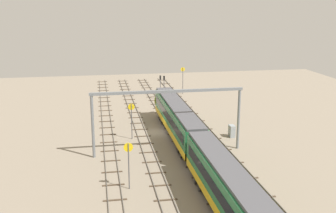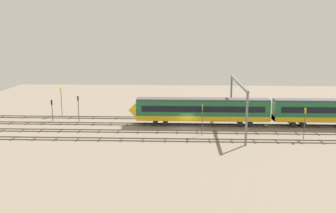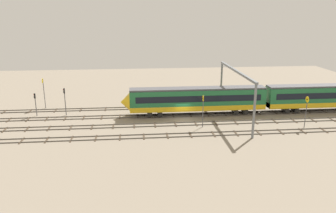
% 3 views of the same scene
% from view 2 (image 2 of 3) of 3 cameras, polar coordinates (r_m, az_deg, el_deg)
% --- Properties ---
extents(ground_plane, '(103.70, 103.70, 0.00)m').
position_cam_2_polar(ground_plane, '(68.07, 2.83, -3.28)').
color(ground_plane, gray).
extents(track_near_foreground, '(87.70, 2.40, 0.16)m').
position_cam_2_polar(track_near_foreground, '(75.29, 2.78, -1.77)').
color(track_near_foreground, '#59544C').
rests_on(track_near_foreground, ground).
extents(track_with_train, '(87.70, 2.40, 0.16)m').
position_cam_2_polar(track_with_train, '(70.46, 2.81, -2.71)').
color(track_with_train, '#59544C').
rests_on(track_with_train, ground).
extents(track_middle, '(87.70, 2.40, 0.16)m').
position_cam_2_polar(track_middle, '(65.66, 2.85, -3.79)').
color(track_middle, '#59544C').
rests_on(track_middle, ground).
extents(track_second_far, '(87.70, 2.40, 0.16)m').
position_cam_2_polar(track_second_far, '(60.88, 2.89, -5.04)').
color(track_second_far, '#59544C').
rests_on(track_second_far, ground).
extents(train, '(50.40, 3.24, 4.80)m').
position_cam_2_polar(train, '(71.53, 14.65, -0.73)').
color(train, '#1E6638').
rests_on(train, ground).
extents(overhead_gantry, '(0.40, 19.67, 8.40)m').
position_cam_2_polar(overhead_gantry, '(67.43, 10.43, 1.97)').
color(overhead_gantry, slate).
rests_on(overhead_gantry, ground).
extents(speed_sign_near_foreground, '(0.14, 0.94, 5.24)m').
position_cam_2_polar(speed_sign_near_foreground, '(63.36, 5.13, -1.27)').
color(speed_sign_near_foreground, '#4C4C51').
rests_on(speed_sign_near_foreground, ground).
extents(speed_sign_mid_trackside, '(0.14, 0.98, 5.13)m').
position_cam_2_polar(speed_sign_mid_trackside, '(64.56, 19.72, -1.70)').
color(speed_sign_mid_trackside, '#4C4C51').
rests_on(speed_sign_mid_trackside, ground).
extents(speed_sign_far_trackside, '(0.14, 0.89, 5.77)m').
position_cam_2_polar(speed_sign_far_trackside, '(80.22, -15.63, 1.27)').
color(speed_sign_far_trackside, '#4C4C51').
rests_on(speed_sign_far_trackside, ground).
extents(signal_light_trackside_approach, '(0.31, 0.32, 4.91)m').
position_cam_2_polar(signal_light_trackside_approach, '(74.37, -13.23, 0.23)').
color(signal_light_trackside_approach, '#4C4C51').
rests_on(signal_light_trackside_approach, ground).
extents(signal_light_trackside_departure, '(0.31, 0.32, 4.10)m').
position_cam_2_polar(signal_light_trackside_departure, '(76.02, -16.91, -0.10)').
color(signal_light_trackside_departure, '#4C4C51').
rests_on(signal_light_trackside_departure, ground).
extents(relay_cabinet, '(1.23, 0.74, 1.75)m').
position_cam_2_polar(relay_cabinet, '(78.09, 5.79, -0.72)').
color(relay_cabinet, gray).
rests_on(relay_cabinet, ground).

